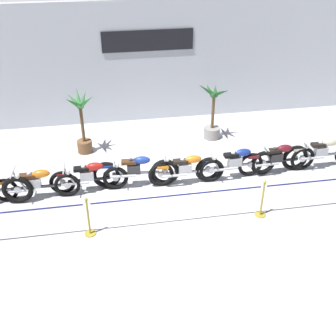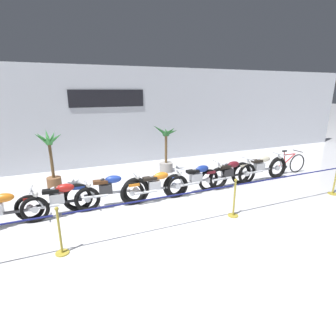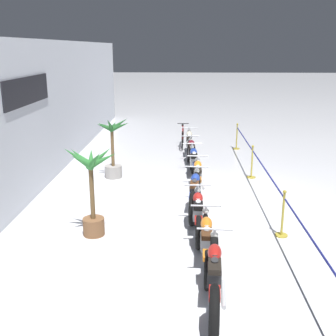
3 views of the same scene
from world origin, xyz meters
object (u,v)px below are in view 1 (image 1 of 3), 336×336
motorcycle_cream_7 (322,153)px  potted_palm_left_of_row (82,122)px  motorcycle_orange_1 (36,184)px  stanchion_mid_left (89,222)px  motorcycle_blue_3 (136,171)px  stanchion_far_left (111,206)px  stanchion_mid_right (262,204)px  motorcycle_blue_5 (237,163)px  motorcycle_maroon_6 (278,158)px  motorcycle_orange_4 (187,169)px  potted_palm_right_of_row (213,115)px  motorcycle_red_2 (89,177)px

motorcycle_cream_7 → potted_palm_left_of_row: (-6.97, 2.18, 0.56)m
motorcycle_orange_1 → stanchion_mid_left: bearing=-51.9°
motorcycle_blue_3 → stanchion_far_left: size_ratio=0.20×
motorcycle_blue_3 → stanchion_mid_right: 3.50m
motorcycle_cream_7 → stanchion_mid_left: stanchion_mid_left is taller
motorcycle_blue_5 → stanchion_mid_right: size_ratio=2.30×
motorcycle_orange_1 → stanchion_far_left: stanchion_far_left is taller
motorcycle_blue_3 → stanchion_mid_left: size_ratio=2.31×
motorcycle_maroon_6 → potted_palm_left_of_row: 6.01m
motorcycle_orange_1 → stanchion_mid_right: stanchion_mid_right is taller
motorcycle_orange_4 → potted_palm_right_of_row: (1.42, 2.61, 0.38)m
stanchion_far_left → stanchion_mid_right: 3.75m
motorcycle_maroon_6 → motorcycle_orange_1: bearing=-178.7°
motorcycle_orange_1 → motorcycle_maroon_6: bearing=1.3°
motorcycle_cream_7 → stanchion_mid_left: 7.14m
motorcycle_blue_5 → motorcycle_maroon_6: motorcycle_blue_5 is taller
motorcycle_red_2 → potted_palm_left_of_row: 2.36m
motorcycle_red_2 → motorcycle_orange_4: 2.69m
motorcycle_cream_7 → potted_palm_right_of_row: size_ratio=1.25×
potted_palm_left_of_row → potted_palm_right_of_row: size_ratio=1.02×
motorcycle_orange_1 → stanchion_mid_right: size_ratio=2.19×
potted_palm_left_of_row → potted_palm_right_of_row: potted_palm_left_of_row is taller
motorcycle_blue_5 → potted_palm_right_of_row: potted_palm_right_of_row is taller
motorcycle_orange_1 → motorcycle_red_2: size_ratio=1.08×
motorcycle_red_2 → motorcycle_blue_5: bearing=-0.1°
stanchion_far_left → motorcycle_blue_3: bearing=67.5°
motorcycle_cream_7 → potted_palm_right_of_row: 3.66m
motorcycle_red_2 → potted_palm_left_of_row: (-0.14, 2.28, 0.58)m
stanchion_mid_left → motorcycle_cream_7: bearing=15.7°
motorcycle_red_2 → motorcycle_blue_3: motorcycle_blue_3 is taller
stanchion_far_left → stanchion_mid_left: bearing=180.0°
motorcycle_blue_3 → motorcycle_cream_7: size_ratio=0.98×
stanchion_far_left → stanchion_mid_right: same height
motorcycle_orange_1 → stanchion_mid_right: 5.88m
stanchion_far_left → stanchion_mid_left: (-0.55, 0.00, -0.40)m
motorcycle_red_2 → motorcycle_cream_7: 6.83m
motorcycle_blue_5 → stanchion_mid_right: bearing=-87.4°
motorcycle_blue_5 → motorcycle_orange_4: bearing=-177.0°
potted_palm_left_of_row → stanchion_mid_right: potted_palm_left_of_row is taller
motorcycle_orange_1 → stanchion_mid_right: (5.62, -1.72, -0.11)m
motorcycle_maroon_6 → stanchion_mid_right: stanchion_mid_right is taller
motorcycle_orange_1 → motorcycle_blue_3: bearing=3.2°
motorcycle_orange_1 → motorcycle_red_2: 1.39m
motorcycle_orange_1 → motorcycle_orange_4: motorcycle_orange_4 is taller
motorcycle_orange_1 → motorcycle_maroon_6: motorcycle_maroon_6 is taller
motorcycle_blue_3 → potted_palm_left_of_row: size_ratio=1.20×
potted_palm_right_of_row → stanchion_far_left: (-3.60, -4.35, -0.09)m
motorcycle_red_2 → motorcycle_blue_5: size_ratio=0.88×
motorcycle_orange_4 → stanchion_mid_right: stanchion_mid_right is taller
motorcycle_orange_4 → motorcycle_orange_1: bearing=-179.6°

